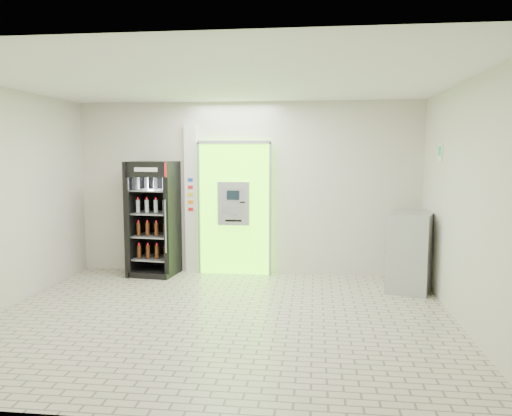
# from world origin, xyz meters

# --- Properties ---
(ground) EXTENTS (6.00, 6.00, 0.00)m
(ground) POSITION_xyz_m (0.00, 0.00, 0.00)
(ground) COLOR #C0B49F
(ground) RESTS_ON ground
(room_shell) EXTENTS (6.00, 6.00, 6.00)m
(room_shell) POSITION_xyz_m (0.00, 0.00, 1.84)
(room_shell) COLOR beige
(room_shell) RESTS_ON ground
(atm_assembly) EXTENTS (1.30, 0.24, 2.33)m
(atm_assembly) POSITION_xyz_m (-0.20, 2.41, 1.17)
(atm_assembly) COLOR #62F510
(atm_assembly) RESTS_ON ground
(pillar) EXTENTS (0.22, 0.11, 2.60)m
(pillar) POSITION_xyz_m (-0.98, 2.45, 1.30)
(pillar) COLOR silver
(pillar) RESTS_ON ground
(beverage_cooler) EXTENTS (0.81, 0.76, 1.97)m
(beverage_cooler) POSITION_xyz_m (-1.58, 2.17, 0.95)
(beverage_cooler) COLOR black
(beverage_cooler) RESTS_ON ground
(steel_cabinet) EXTENTS (0.90, 1.06, 1.21)m
(steel_cabinet) POSITION_xyz_m (2.69, 1.71, 0.61)
(steel_cabinet) COLOR #A3A6AA
(steel_cabinet) RESTS_ON ground
(exit_sign) EXTENTS (0.02, 0.22, 0.26)m
(exit_sign) POSITION_xyz_m (2.99, 1.40, 2.12)
(exit_sign) COLOR white
(exit_sign) RESTS_ON room_shell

